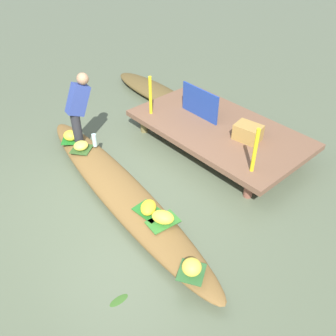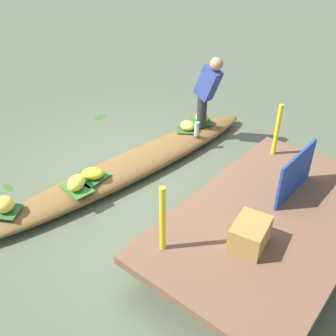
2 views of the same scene
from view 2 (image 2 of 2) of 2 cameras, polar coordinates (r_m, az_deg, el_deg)
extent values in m
plane|color=#535D46|center=(5.70, -4.97, -0.48)|extent=(40.00, 40.00, 0.00)
cube|color=brown|center=(4.47, 15.42, -7.07)|extent=(3.20, 1.80, 0.10)
cylinder|color=brown|center=(5.77, 14.50, 0.73)|extent=(0.14, 0.14, 0.30)
cylinder|color=brown|center=(4.07, -2.82, -14.21)|extent=(0.14, 0.14, 0.30)
ellipsoid|color=brown|center=(5.63, -5.03, 0.59)|extent=(4.86, 1.24, 0.25)
cube|color=#206922|center=(5.17, -11.22, -1.50)|extent=(0.43, 0.31, 0.01)
ellipsoid|color=yellow|center=(5.13, -11.30, -0.83)|extent=(0.35, 0.37, 0.15)
cube|color=#307329|center=(5.03, -13.56, -2.97)|extent=(0.33, 0.46, 0.01)
ellipsoid|color=yellow|center=(4.98, -13.68, -2.18)|extent=(0.37, 0.34, 0.17)
cube|color=#2F5122|center=(6.30, 2.96, 5.85)|extent=(0.45, 0.45, 0.01)
ellipsoid|color=#EFDA4C|center=(6.27, 2.97, 6.43)|extent=(0.24, 0.26, 0.15)
cube|color=#1C6720|center=(6.57, 5.09, 6.94)|extent=(0.45, 0.45, 0.01)
ellipsoid|color=yellow|center=(6.53, 5.13, 7.65)|extent=(0.33, 0.33, 0.18)
cube|color=#2C5C2D|center=(4.92, -23.29, -5.94)|extent=(0.43, 0.44, 0.01)
ellipsoid|color=yellow|center=(4.87, -23.53, -5.06)|extent=(0.28, 0.29, 0.19)
cylinder|color=#28282D|center=(6.31, 5.12, 8.52)|extent=(0.16, 0.16, 0.55)
cube|color=navy|center=(6.05, 6.08, 12.66)|extent=(0.23, 0.48, 0.59)
sphere|color=#9E7556|center=(5.86, 7.32, 15.33)|extent=(0.20, 0.20, 0.20)
cylinder|color=silver|center=(6.08, 4.35, 5.91)|extent=(0.08, 0.08, 0.24)
cube|color=navy|center=(4.66, 18.76, -0.79)|extent=(0.89, 0.04, 0.56)
cylinder|color=yellow|center=(5.37, 16.15, 5.53)|extent=(0.06, 0.06, 0.75)
cylinder|color=yellow|center=(3.63, -0.82, -7.75)|extent=(0.06, 0.06, 0.75)
cube|color=#A27B3C|center=(3.90, 12.28, -9.72)|extent=(0.49, 0.39, 0.28)
ellipsoid|color=#326321|center=(7.41, -10.36, 7.53)|extent=(0.34, 0.25, 0.01)
ellipsoid|color=#335C21|center=(5.79, -23.04, -2.72)|extent=(0.11, 0.25, 0.01)
camera|label=1|loc=(5.76, -62.08, 25.22)|focal=39.23mm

